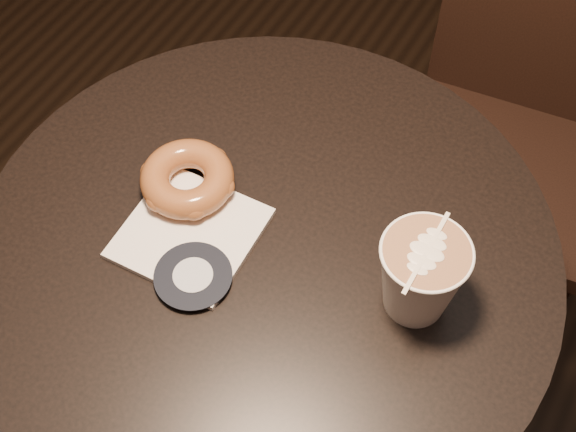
{
  "coord_description": "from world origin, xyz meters",
  "views": [
    {
      "loc": [
        0.27,
        -0.42,
        1.55
      ],
      "look_at": [
        0.01,
        0.03,
        0.79
      ],
      "focal_mm": 50.0,
      "sensor_mm": 36.0,
      "label": 1
    }
  ],
  "objects_px": {
    "latte_cup": "(420,277)",
    "pastry_bag": "(190,233)",
    "cafe_table": "(268,322)",
    "doughnut": "(187,179)",
    "chair": "(526,98)"
  },
  "relations": [
    {
      "from": "cafe_table",
      "to": "doughnut",
      "type": "xyz_separation_m",
      "value": [
        -0.12,
        0.02,
        0.23
      ]
    },
    {
      "from": "cafe_table",
      "to": "latte_cup",
      "type": "xyz_separation_m",
      "value": [
        0.18,
        0.02,
        0.25
      ]
    },
    {
      "from": "latte_cup",
      "to": "pastry_bag",
      "type": "bearing_deg",
      "value": -169.3
    },
    {
      "from": "cafe_table",
      "to": "latte_cup",
      "type": "bearing_deg",
      "value": 6.23
    },
    {
      "from": "chair",
      "to": "doughnut",
      "type": "distance_m",
      "value": 0.69
    },
    {
      "from": "cafe_table",
      "to": "doughnut",
      "type": "height_order",
      "value": "doughnut"
    },
    {
      "from": "doughnut",
      "to": "latte_cup",
      "type": "bearing_deg",
      "value": -0.37
    },
    {
      "from": "cafe_table",
      "to": "doughnut",
      "type": "distance_m",
      "value": 0.26
    },
    {
      "from": "pastry_bag",
      "to": "doughnut",
      "type": "bearing_deg",
      "value": 122.45
    },
    {
      "from": "pastry_bag",
      "to": "doughnut",
      "type": "height_order",
      "value": "doughnut"
    },
    {
      "from": "cafe_table",
      "to": "pastry_bag",
      "type": "bearing_deg",
      "value": -160.06
    },
    {
      "from": "pastry_bag",
      "to": "doughnut",
      "type": "distance_m",
      "value": 0.07
    },
    {
      "from": "doughnut",
      "to": "latte_cup",
      "type": "height_order",
      "value": "latte_cup"
    },
    {
      "from": "cafe_table",
      "to": "chair",
      "type": "bearing_deg",
      "value": 74.77
    },
    {
      "from": "chair",
      "to": "doughnut",
      "type": "xyz_separation_m",
      "value": [
        -0.28,
        -0.58,
        0.25
      ]
    }
  ]
}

